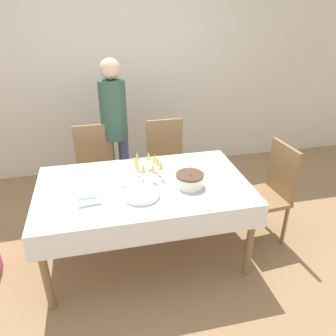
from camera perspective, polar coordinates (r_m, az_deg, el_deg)
ground_plane at (r=3.19m, az=-3.85°, el=-14.53°), size 12.00×12.00×0.00m
wall_back at (r=4.32m, az=-8.66°, el=16.64°), size 8.00×0.05×2.70m
dining_table at (r=2.80m, az=-4.25°, el=-4.65°), size 1.76×1.03×0.75m
dining_chair_far_left at (r=3.57m, az=-12.49°, el=0.17°), size 0.42×0.42×0.97m
dining_chair_far_right at (r=3.64m, az=-0.21°, el=1.41°), size 0.42×0.42×0.97m
dining_chair_right_end at (r=3.23m, az=17.31°, el=-3.51°), size 0.45×0.45×0.97m
birthday_cake at (r=2.71m, az=3.81°, el=-2.06°), size 0.23×0.23×0.18m
champagne_tray at (r=2.84m, az=-3.57°, el=0.19°), size 0.36×0.36×0.18m
plate_stack_main at (r=2.58m, az=-4.66°, el=-4.60°), size 0.28×0.28×0.04m
plate_stack_dessert at (r=2.79m, az=-6.42°, el=-2.09°), size 0.21×0.21×0.03m
cake_knife at (r=2.58m, az=5.00°, el=-5.04°), size 0.30×0.03×0.00m
fork_pile at (r=2.55m, az=-13.51°, el=-6.00°), size 0.18×0.08×0.02m
napkin_pile at (r=2.68m, az=-13.82°, el=-4.36°), size 0.15×0.15×0.01m
person_standing at (r=3.57m, az=-9.37°, el=8.13°), size 0.28×0.28×1.62m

